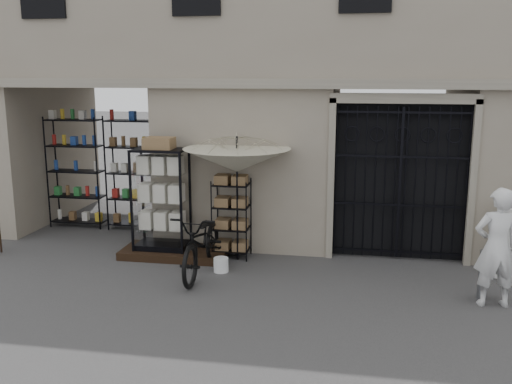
% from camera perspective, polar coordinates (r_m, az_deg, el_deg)
% --- Properties ---
extents(ground, '(80.00, 80.00, 0.00)m').
position_cam_1_polar(ground, '(9.15, 3.45, -10.28)').
color(ground, black).
rests_on(ground, ground).
extents(main_building, '(14.00, 4.00, 9.00)m').
position_cam_1_polar(main_building, '(12.50, 5.96, 16.64)').
color(main_building, gray).
rests_on(main_building, ground).
extents(shop_recess, '(3.00, 1.70, 3.00)m').
position_cam_1_polar(shop_recess, '(12.63, -15.62, 2.56)').
color(shop_recess, black).
rests_on(shop_recess, ground).
extents(shop_shelving, '(2.70, 0.50, 2.50)m').
position_cam_1_polar(shop_shelving, '(13.14, -14.82, 1.85)').
color(shop_shelving, black).
rests_on(shop_shelving, ground).
extents(iron_gate, '(2.50, 0.21, 3.00)m').
position_cam_1_polar(iron_gate, '(10.91, 14.14, 1.22)').
color(iron_gate, black).
rests_on(iron_gate, ground).
extents(step_platform, '(2.00, 0.90, 0.15)m').
position_cam_1_polar(step_platform, '(11.05, -8.10, -6.02)').
color(step_platform, black).
rests_on(step_platform, ground).
extents(display_cabinet, '(1.08, 0.82, 2.07)m').
position_cam_1_polar(display_cabinet, '(10.89, -9.48, -1.23)').
color(display_cabinet, black).
rests_on(display_cabinet, step_platform).
extents(wire_rack, '(0.72, 0.57, 1.50)m').
position_cam_1_polar(wire_rack, '(10.75, -2.46, -2.76)').
color(wire_rack, black).
rests_on(wire_rack, ground).
extents(market_umbrella, '(2.17, 2.19, 2.79)m').
position_cam_1_polar(market_umbrella, '(10.33, -1.92, 3.84)').
color(market_umbrella, black).
rests_on(market_umbrella, ground).
extents(white_bucket, '(0.34, 0.34, 0.25)m').
position_cam_1_polar(white_bucket, '(10.14, -3.52, -7.27)').
color(white_bucket, white).
rests_on(white_bucket, ground).
extents(bicycle, '(0.75, 1.13, 2.15)m').
position_cam_1_polar(bicycle, '(10.12, -5.30, -8.10)').
color(bicycle, black).
rests_on(bicycle, ground).
extents(steel_bollard, '(0.18, 0.18, 0.79)m').
position_cam_1_polar(steel_bollard, '(9.53, 21.77, -7.71)').
color(steel_bollard, slate).
rests_on(steel_bollard, ground).
extents(shopkeeper, '(0.91, 1.89, 0.44)m').
position_cam_1_polar(shopkeeper, '(9.49, 22.46, -10.40)').
color(shopkeeper, silver).
rests_on(shopkeeper, ground).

